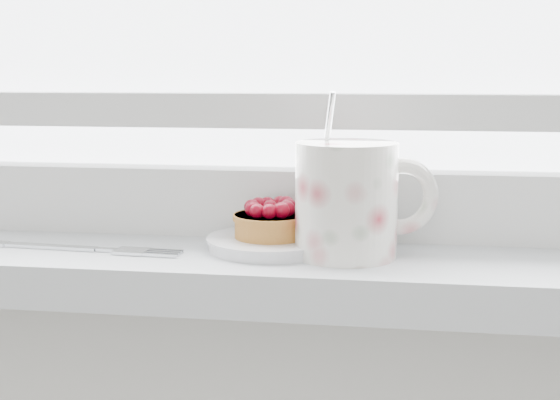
% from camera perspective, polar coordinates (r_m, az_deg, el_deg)
% --- Properties ---
extents(saucer, '(0.12, 0.12, 0.01)m').
position_cam_1_polar(saucer, '(0.75, -0.71, -3.18)').
color(saucer, silver).
rests_on(saucer, windowsill).
extents(raspberry_tart, '(0.07, 0.07, 0.04)m').
position_cam_1_polar(raspberry_tart, '(0.75, -0.67, -1.45)').
color(raspberry_tart, '#995C21').
rests_on(raspberry_tart, saucer).
extents(floral_mug, '(0.14, 0.12, 0.15)m').
position_cam_1_polar(floral_mug, '(0.72, 5.16, 0.20)').
color(floral_mug, silver).
rests_on(floral_mug, windowsill).
extents(fork, '(0.20, 0.03, 0.00)m').
position_cam_1_polar(fork, '(0.77, -14.41, -3.44)').
color(fork, silver).
rests_on(fork, windowsill).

